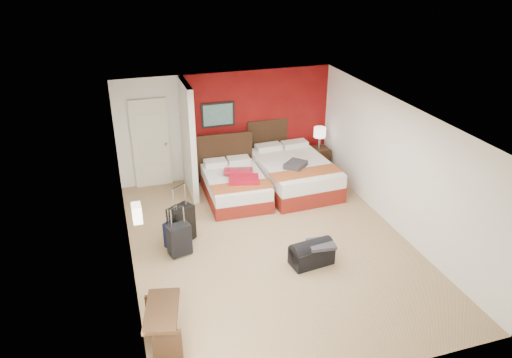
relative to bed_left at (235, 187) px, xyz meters
name	(u,v)px	position (x,y,z in m)	size (l,w,h in m)	color
ground	(271,245)	(0.14, -1.99, -0.27)	(6.50, 6.50, 0.00)	tan
room_walls	(179,163)	(-1.26, -0.57, 0.99)	(5.02, 6.52, 2.50)	white
red_accent_panel	(257,123)	(0.89, 1.24, 0.98)	(3.50, 0.04, 2.50)	maroon
partition_wall	(188,140)	(-0.86, 0.62, 0.98)	(0.12, 1.20, 2.50)	silver
entry_door	(151,144)	(-1.61, 1.21, 0.76)	(0.82, 0.06, 2.05)	silver
bed_left	(235,187)	(0.00, 0.00, 0.00)	(1.24, 1.77, 0.53)	silver
bed_right	(294,174)	(1.42, 0.12, 0.06)	(1.51, 2.16, 0.65)	white
red_suitcase_open	(241,175)	(0.10, -0.10, 0.32)	(0.62, 0.86, 0.11)	#AF0F23
jacket_bundle	(296,165)	(1.32, -0.18, 0.44)	(0.47, 0.38, 0.11)	#3A3A40
nightstand	(318,160)	(2.31, 0.79, 0.04)	(0.43, 0.43, 0.61)	black
table_lamp	(320,138)	(2.31, 0.79, 0.60)	(0.29, 0.29, 0.52)	white
suitcase_black	(182,225)	(-1.40, -1.36, 0.08)	(0.46, 0.29, 0.69)	black
suitcase_charcoal	(179,241)	(-1.52, -1.79, 0.02)	(0.39, 0.24, 0.58)	black
suitcase_navy	(174,235)	(-1.56, -1.48, -0.02)	(0.35, 0.21, 0.48)	black
duffel_bag	(311,254)	(0.62, -2.74, -0.08)	(0.73, 0.39, 0.37)	black
jacket_draped	(321,244)	(0.77, -2.79, 0.13)	(0.45, 0.38, 0.06)	#39393E
desk	(164,329)	(-2.09, -4.01, 0.09)	(0.43, 0.85, 0.71)	#311D10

